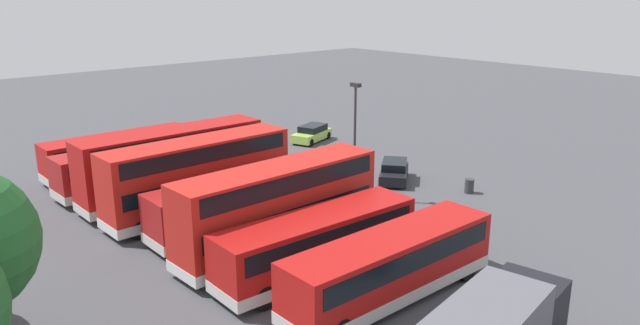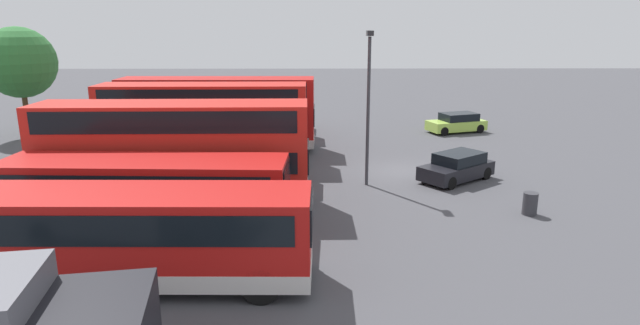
% 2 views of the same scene
% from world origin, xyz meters
% --- Properties ---
extents(ground_plane, '(140.00, 140.00, 0.00)m').
position_xyz_m(ground_plane, '(0.00, 0.00, 0.00)').
color(ground_plane, '#47474C').
extents(bus_single_deck_near_end, '(2.77, 10.89, 2.95)m').
position_xyz_m(bus_single_deck_near_end, '(-12.70, 10.33, 1.62)').
color(bus_single_deck_near_end, '#B71411').
rests_on(bus_single_deck_near_end, ground).
extents(bus_single_deck_second, '(3.02, 10.59, 2.95)m').
position_xyz_m(bus_single_deck_second, '(-8.83, 11.06, 1.62)').
color(bus_single_deck_second, '#B71411').
rests_on(bus_single_deck_second, ground).
extents(bus_double_decker_third, '(2.74, 11.47, 4.55)m').
position_xyz_m(bus_double_decker_third, '(-5.57, 10.80, 2.45)').
color(bus_double_decker_third, red).
rests_on(bus_double_decker_third, ground).
extents(bus_single_deck_fourth, '(2.84, 10.42, 2.95)m').
position_xyz_m(bus_single_deck_fourth, '(-1.91, 10.76, 1.62)').
color(bus_single_deck_fourth, '#A51919').
rests_on(bus_single_deck_fourth, ground).
extents(bus_double_decker_fifth, '(2.65, 11.55, 4.55)m').
position_xyz_m(bus_double_decker_fifth, '(1.73, 11.02, 2.45)').
color(bus_double_decker_fifth, red).
rests_on(bus_double_decker_fifth, ground).
extents(bus_double_decker_sixth, '(2.73, 12.03, 4.55)m').
position_xyz_m(bus_double_decker_sixth, '(5.15, 10.82, 2.45)').
color(bus_double_decker_sixth, '#B71411').
rests_on(bus_double_decker_sixth, ground).
extents(bus_single_deck_seventh, '(2.74, 11.72, 2.95)m').
position_xyz_m(bus_single_deck_seventh, '(8.77, 11.11, 1.62)').
color(bus_single_deck_seventh, '#A51919').
rests_on(bus_single_deck_seventh, ground).
extents(bus_single_deck_far_end, '(2.74, 10.60, 2.95)m').
position_xyz_m(bus_single_deck_far_end, '(12.53, 11.13, 1.62)').
color(bus_single_deck_far_end, '#B71411').
rests_on(bus_single_deck_far_end, ground).
extents(car_hatchback_silver, '(3.89, 4.30, 1.43)m').
position_xyz_m(car_hatchback_silver, '(-1.72, -2.43, 0.70)').
color(car_hatchback_silver, black).
rests_on(car_hatchback_silver, ground).
extents(car_small_green, '(3.04, 4.58, 1.43)m').
position_xyz_m(car_small_green, '(10.73, -5.72, 0.70)').
color(car_small_green, '#A5D14C').
rests_on(car_small_green, ground).
extents(lamp_post_tall, '(0.70, 0.30, 7.45)m').
position_xyz_m(lamp_post_tall, '(-2.42, 2.24, 4.39)').
color(lamp_post_tall, '#38383D').
rests_on(lamp_post_tall, ground).
extents(waste_bin_yellow, '(0.60, 0.60, 0.95)m').
position_xyz_m(waste_bin_yellow, '(-6.74, -4.17, 0.47)').
color(waste_bin_yellow, '#333338').
rests_on(waste_bin_yellow, ground).
extents(tree_midleft, '(4.88, 4.88, 7.64)m').
position_xyz_m(tree_midleft, '(9.67, 25.20, 5.18)').
color(tree_midleft, '#4C3823').
rests_on(tree_midleft, ground).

